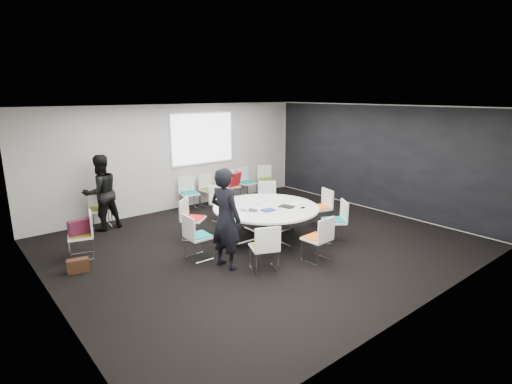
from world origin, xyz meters
TOP-DOWN VIEW (x-y plane):
  - room_shell at (0.09, 0.00)m, footprint 8.08×7.08m
  - conference_table at (0.24, 0.11)m, footprint 2.25×2.25m
  - projection_screen at (0.80, 3.46)m, footprint 1.90×0.03m
  - chair_ring_a at (1.80, -0.04)m, footprint 0.56×0.56m
  - chair_ring_b at (1.33, 1.33)m, footprint 0.64×0.64m
  - chair_ring_c at (0.24, 1.79)m, footprint 0.56×0.56m
  - chair_ring_d at (-0.96, 1.13)m, footprint 0.64×0.64m
  - chair_ring_e at (-1.45, 0.12)m, footprint 0.46×0.47m
  - chair_ring_f at (-0.83, -1.09)m, footprint 0.60×0.59m
  - chair_ring_g at (0.22, -1.38)m, footprint 0.49×0.47m
  - chair_ring_h at (1.30, -0.90)m, footprint 0.63×0.63m
  - chair_back_a at (0.12, 3.14)m, footprint 0.53×0.52m
  - chair_back_b at (0.78, 3.14)m, footprint 0.51×0.50m
  - chair_back_c at (1.51, 3.17)m, footprint 0.52×0.51m
  - chair_back_d at (2.12, 3.17)m, footprint 0.50×0.49m
  - chair_back_e at (2.86, 3.14)m, footprint 0.60×0.60m
  - chair_spare_left at (-3.14, 1.58)m, footprint 0.55×0.56m
  - chair_person_back at (-2.25, 3.16)m, footprint 0.52×0.51m
  - person_main at (-1.24, -0.50)m, footprint 0.55×0.74m
  - person_back at (-2.25, 2.99)m, footprint 0.93×0.77m
  - laptop at (-0.18, 0.12)m, footprint 0.37×0.41m
  - laptop_lid at (-0.33, 0.20)m, footprint 0.10×0.29m
  - notebook_black at (0.56, -0.19)m, footprint 0.28×0.34m
  - tablet_folio at (0.07, -0.15)m, footprint 0.28×0.22m
  - papers_right at (0.87, 0.38)m, footprint 0.36×0.36m
  - papers_front at (0.99, -0.08)m, footprint 0.32×0.23m
  - cup at (0.19, 0.30)m, footprint 0.08×0.08m
  - phone at (0.77, -0.45)m, footprint 0.15×0.11m
  - maroon_bag at (-3.15, 1.58)m, footprint 0.41×0.18m
  - brown_bag at (-3.40, 0.97)m, footprint 0.39×0.23m
  - red_jacket at (1.51, 2.94)m, footprint 0.47×0.28m

SIDE VIEW (x-z plane):
  - brown_bag at x=-3.40m, z-range 0.00..0.24m
  - chair_ring_a at x=1.80m, z-range -0.16..0.72m
  - chair_ring_b at x=1.33m, z-range -0.16..0.72m
  - chair_ring_c at x=0.24m, z-range -0.16..0.72m
  - chair_ring_d at x=-0.96m, z-range -0.16..0.72m
  - chair_ring_e at x=-1.45m, z-range -0.16..0.72m
  - chair_ring_f at x=-0.83m, z-range -0.16..0.72m
  - chair_ring_g at x=0.22m, z-range -0.16..0.72m
  - chair_ring_h at x=1.30m, z-range -0.16..0.72m
  - chair_back_a at x=0.12m, z-range -0.16..0.72m
  - chair_back_b at x=0.78m, z-range -0.16..0.72m
  - chair_back_c at x=1.51m, z-range -0.16..0.72m
  - chair_back_d at x=2.12m, z-range -0.16..0.72m
  - chair_back_e at x=2.86m, z-range -0.16..0.72m
  - chair_spare_left at x=-3.14m, z-range -0.16..0.72m
  - chair_person_back at x=-2.25m, z-range -0.16..0.72m
  - conference_table at x=0.24m, z-range 0.18..0.91m
  - maroon_bag at x=-3.15m, z-range 0.48..0.76m
  - red_jacket at x=1.51m, z-range 0.52..0.88m
  - papers_right at x=0.87m, z-range 0.73..0.73m
  - papers_front at x=0.99m, z-range 0.73..0.73m
  - phone at x=0.77m, z-range 0.73..0.74m
  - notebook_black at x=0.56m, z-range 0.73..0.75m
  - tablet_folio at x=0.07m, z-range 0.73..0.76m
  - laptop at x=-0.18m, z-range 0.73..0.76m
  - cup at x=0.19m, z-range 0.73..0.82m
  - laptop_lid at x=-0.33m, z-range 0.75..0.97m
  - person_back at x=-2.25m, z-range 0.00..1.75m
  - person_main at x=-1.24m, z-range 0.00..1.83m
  - room_shell at x=0.09m, z-range -0.04..2.84m
  - projection_screen at x=0.80m, z-range 1.17..2.53m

